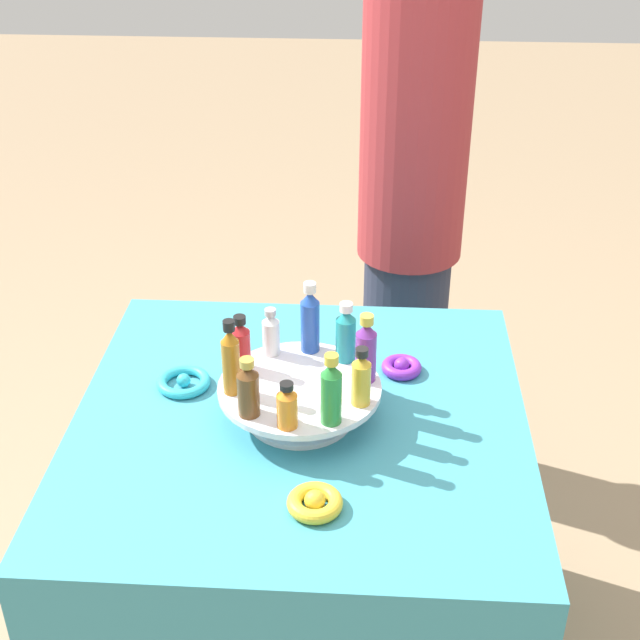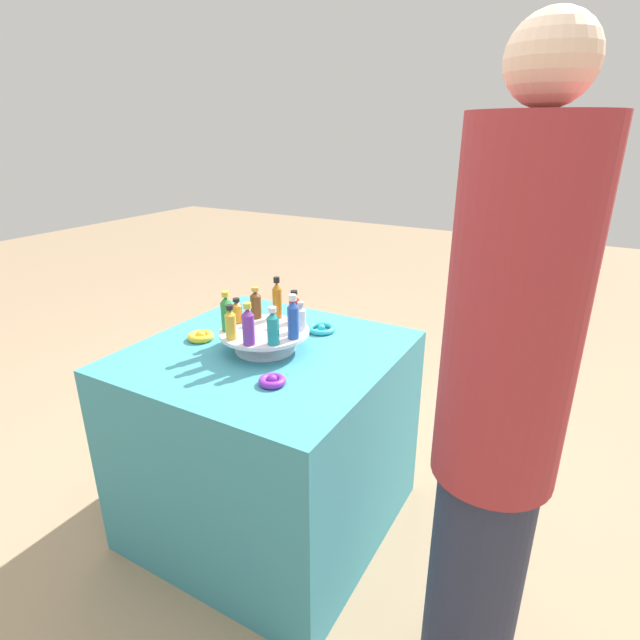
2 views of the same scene
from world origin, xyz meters
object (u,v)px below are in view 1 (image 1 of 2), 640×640
at_px(bottle_red, 241,345).
at_px(ribbon_bow_gold, 315,502).
at_px(bottle_amber, 231,360).
at_px(person_figure, 411,203).
at_px(bottle_gold, 361,378).
at_px(bottle_blue, 310,320).
at_px(ribbon_bow_purple, 401,367).
at_px(bottle_green, 331,391).
at_px(display_stand, 300,397).
at_px(bottle_clear, 271,333).
at_px(bottle_purple, 366,350).
at_px(ribbon_bow_teal, 184,382).
at_px(bottle_teal, 346,334).
at_px(bottle_orange, 287,406).
at_px(bottle_brown, 248,389).

xyz_separation_m(bottle_red, ribbon_bow_gold, (0.29, 0.16, -0.11)).
height_order(bottle_amber, person_figure, person_figure).
relative_size(bottle_gold, bottle_blue, 0.78).
relative_size(bottle_amber, ribbon_bow_purple, 1.83).
bearing_deg(bottle_amber, bottle_green, 66.89).
xyz_separation_m(display_stand, bottle_clear, (-0.10, -0.06, 0.07)).
height_order(display_stand, bottle_blue, bottle_blue).
bearing_deg(bottle_purple, bottle_red, -95.11).
bearing_deg(bottle_green, bottle_purple, 156.89).
distance_m(ribbon_bow_teal, person_figure, 0.84).
xyz_separation_m(bottle_teal, bottle_green, (0.20, -0.02, 0.01)).
bearing_deg(bottle_green, ribbon_bow_gold, -7.52).
bearing_deg(bottle_red, bottle_clear, 138.89).
relative_size(bottle_teal, bottle_blue, 0.83).
relative_size(bottle_blue, bottle_red, 1.29).
distance_m(bottle_orange, person_figure, 0.94).
height_order(bottle_gold, bottle_teal, bottle_teal).
bearing_deg(bottle_red, bottle_purple, 84.89).
height_order(bottle_red, ribbon_bow_purple, bottle_red).
bearing_deg(bottle_gold, bottle_orange, -59.11).
bearing_deg(ribbon_bow_gold, bottle_clear, -163.10).
distance_m(bottle_amber, bottle_green, 0.20).
xyz_separation_m(bottle_blue, bottle_orange, (0.24, -0.02, -0.03)).
bearing_deg(bottle_gold, display_stand, -113.11).
xyz_separation_m(ribbon_bow_gold, ribbon_bow_purple, (-0.41, 0.15, -0.00)).
height_order(bottle_gold, bottle_purple, bottle_purple).
bearing_deg(bottle_brown, bottle_amber, -149.11).
bearing_deg(bottle_purple, bottle_clear, -113.11).
xyz_separation_m(bottle_teal, bottle_red, (0.04, -0.19, -0.00)).
height_order(display_stand, bottle_purple, bottle_purple).
height_order(bottle_teal, bottle_green, bottle_green).
height_order(bottle_blue, ribbon_bow_gold, bottle_blue).
distance_m(bottle_orange, bottle_green, 0.08).
xyz_separation_m(ribbon_bow_teal, person_figure, (-0.70, 0.46, 0.09)).
relative_size(bottle_clear, bottle_orange, 1.12).
distance_m(bottle_amber, ribbon_bow_purple, 0.38).
relative_size(bottle_green, person_figure, 0.08).
distance_m(bottle_blue, bottle_amber, 0.20).
bearing_deg(bottle_blue, bottle_purple, 48.89).
bearing_deg(person_figure, ribbon_bow_purple, 12.80).
bearing_deg(person_figure, bottle_clear, -6.83).
bearing_deg(ribbon_bow_purple, bottle_blue, -77.60).
distance_m(bottle_amber, ribbon_bow_teal, 0.21).
relative_size(bottle_amber, bottle_green, 1.09).
distance_m(bottle_red, bottle_amber, 0.08).
bearing_deg(bottle_green, display_stand, -149.11).
xyz_separation_m(bottle_gold, bottle_orange, (0.07, -0.12, -0.01)).
relative_size(bottle_teal, bottle_orange, 1.40).
bearing_deg(bottle_brown, bottle_clear, 174.89).
distance_m(bottle_teal, bottle_clear, 0.14).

